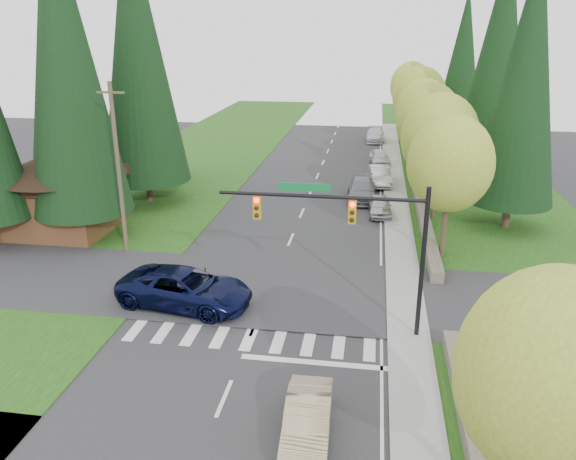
% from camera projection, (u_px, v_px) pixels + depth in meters
% --- Properties ---
extents(ground, '(120.00, 120.00, 0.00)m').
position_uv_depth(ground, '(231.00, 382.00, 21.41)').
color(ground, '#28282B').
rests_on(ground, ground).
extents(grass_east, '(14.00, 110.00, 0.06)m').
position_uv_depth(grass_east, '(489.00, 226.00, 38.13)').
color(grass_east, '#194211').
rests_on(grass_east, ground).
extents(grass_west, '(14.00, 110.00, 0.06)m').
position_uv_depth(grass_west, '(128.00, 208.00, 41.85)').
color(grass_west, '#194211').
rests_on(grass_west, ground).
extents(cross_street, '(120.00, 8.00, 0.10)m').
position_uv_depth(cross_street, '(269.00, 291.00, 28.85)').
color(cross_street, '#28282B').
rests_on(cross_street, ground).
extents(sidewalk_east, '(1.80, 80.00, 0.13)m').
position_uv_depth(sidewalk_east, '(397.00, 212.00, 40.85)').
color(sidewalk_east, gray).
rests_on(sidewalk_east, ground).
extents(curb_east, '(0.20, 80.00, 0.13)m').
position_uv_depth(curb_east, '(386.00, 212.00, 40.97)').
color(curb_east, gray).
rests_on(curb_east, ground).
extents(stone_wall_south, '(0.70, 14.00, 0.70)m').
position_uv_depth(stone_wall_south, '(478.00, 455.00, 17.27)').
color(stone_wall_south, '#4C4438').
rests_on(stone_wall_south, ground).
extents(stone_wall_north, '(0.70, 40.00, 0.70)m').
position_uv_depth(stone_wall_north, '(415.00, 182.00, 47.94)').
color(stone_wall_north, '#4C4438').
rests_on(stone_wall_north, ground).
extents(traffic_signal, '(8.70, 0.37, 6.80)m').
position_uv_depth(traffic_signal, '(356.00, 226.00, 23.27)').
color(traffic_signal, black).
rests_on(traffic_signal, ground).
extents(brown_building, '(8.40, 8.40, 5.40)m').
position_uv_depth(brown_building, '(62.00, 185.00, 36.43)').
color(brown_building, '#4C2D19').
rests_on(brown_building, ground).
extents(utility_pole, '(1.60, 0.24, 10.00)m').
position_uv_depth(utility_pole, '(118.00, 168.00, 32.18)').
color(utility_pole, '#473828').
rests_on(utility_pole, ground).
extents(decid_tree_0, '(4.80, 4.80, 8.37)m').
position_uv_depth(decid_tree_0, '(450.00, 164.00, 31.20)').
color(decid_tree_0, '#38281C').
rests_on(decid_tree_0, ground).
extents(decid_tree_1, '(5.20, 5.20, 8.80)m').
position_uv_depth(decid_tree_1, '(440.00, 138.00, 37.63)').
color(decid_tree_1, '#38281C').
rests_on(decid_tree_1, ground).
extents(decid_tree_2, '(5.00, 5.00, 8.82)m').
position_uv_depth(decid_tree_2, '(429.00, 120.00, 44.12)').
color(decid_tree_2, '#38281C').
rests_on(decid_tree_2, ground).
extents(decid_tree_3, '(5.00, 5.00, 8.55)m').
position_uv_depth(decid_tree_3, '(423.00, 111.00, 50.70)').
color(decid_tree_3, '#38281C').
rests_on(decid_tree_3, ground).
extents(decid_tree_4, '(5.40, 5.40, 9.18)m').
position_uv_depth(decid_tree_4, '(420.00, 97.00, 57.06)').
color(decid_tree_4, '#38281C').
rests_on(decid_tree_4, ground).
extents(decid_tree_5, '(4.80, 4.80, 8.30)m').
position_uv_depth(decid_tree_5, '(413.00, 95.00, 63.77)').
color(decid_tree_5, '#38281C').
rests_on(decid_tree_5, ground).
extents(decid_tree_6, '(5.20, 5.20, 8.86)m').
position_uv_depth(decid_tree_6, '(411.00, 86.00, 70.15)').
color(decid_tree_6, '#38281C').
rests_on(decid_tree_6, ground).
extents(decid_tree_south, '(4.60, 4.60, 7.92)m').
position_uv_depth(decid_tree_south, '(556.00, 378.00, 12.71)').
color(decid_tree_south, '#38281C').
rests_on(decid_tree_south, ground).
extents(conifer_w_a, '(6.12, 6.12, 19.80)m').
position_uv_depth(conifer_w_a, '(66.00, 63.00, 32.62)').
color(conifer_w_a, '#38281C').
rests_on(conifer_w_a, ground).
extents(conifer_w_b, '(5.44, 5.44, 17.80)m').
position_uv_depth(conifer_w_b, '(58.00, 75.00, 37.10)').
color(conifer_w_b, '#38281C').
rests_on(conifer_w_b, ground).
extents(conifer_w_c, '(6.46, 6.46, 20.80)m').
position_uv_depth(conifer_w_c, '(137.00, 49.00, 39.74)').
color(conifer_w_c, '#38281C').
rests_on(conifer_w_c, ground).
extents(conifer_w_e, '(5.78, 5.78, 18.80)m').
position_uv_depth(conifer_w_e, '(145.00, 59.00, 45.94)').
color(conifer_w_e, '#38281C').
rests_on(conifer_w_e, ground).
extents(conifer_e_a, '(5.44, 5.44, 17.80)m').
position_uv_depth(conifer_e_a, '(525.00, 78.00, 34.67)').
color(conifer_e_a, '#38281C').
rests_on(conifer_e_a, ground).
extents(conifer_e_b, '(6.12, 6.12, 19.80)m').
position_uv_depth(conifer_e_b, '(499.00, 52.00, 47.20)').
color(conifer_e_b, '#38281C').
rests_on(conifer_e_b, ground).
extents(conifer_e_c, '(5.10, 5.10, 16.80)m').
position_uv_depth(conifer_e_c, '(462.00, 61.00, 60.86)').
color(conifer_e_c, '#38281C').
rests_on(conifer_e_c, ground).
extents(sedan_champagne, '(1.63, 4.30, 1.40)m').
position_uv_depth(sedan_champagne, '(307.00, 421.00, 18.25)').
color(sedan_champagne, tan).
rests_on(sedan_champagne, ground).
extents(suv_navy, '(6.93, 4.04, 1.81)m').
position_uv_depth(suv_navy, '(185.00, 288.00, 27.04)').
color(suv_navy, black).
rests_on(suv_navy, ground).
extents(parked_car_a, '(1.77, 3.97, 1.33)m').
position_uv_depth(parked_car_a, '(380.00, 206.00, 40.35)').
color(parked_car_a, '#B2B2B7').
rests_on(parked_car_a, ground).
extents(parked_car_b, '(2.46, 5.47, 1.56)m').
position_uv_depth(parked_car_b, '(362.00, 190.00, 43.94)').
color(parked_car_b, slate).
rests_on(parked_car_b, ground).
extents(parked_car_c, '(2.15, 4.92, 1.57)m').
position_uv_depth(parked_car_c, '(380.00, 176.00, 48.01)').
color(parked_car_c, silver).
rests_on(parked_car_c, ground).
extents(parked_car_d, '(2.31, 4.53, 1.48)m').
position_uv_depth(parked_car_d, '(380.00, 158.00, 54.97)').
color(parked_car_d, silver).
rests_on(parked_car_d, ground).
extents(parked_car_e, '(2.23, 5.22, 1.50)m').
position_uv_depth(parked_car_e, '(376.00, 135.00, 66.40)').
color(parked_car_e, silver).
rests_on(parked_car_e, ground).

